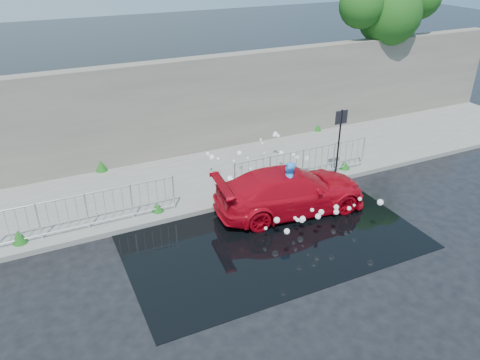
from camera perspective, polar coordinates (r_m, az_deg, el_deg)
name	(u,v)px	position (r m, az deg, el deg)	size (l,w,h in m)	color
ground	(271,261)	(12.26, 3.85, -9.78)	(90.00, 90.00, 0.00)	black
pavement	(201,178)	(16.09, -4.73, 0.23)	(30.00, 4.00, 0.15)	slate
curb	(225,205)	(14.45, -1.87, -3.03)	(30.00, 0.25, 0.16)	slate
retaining_wall	(178,108)	(17.31, -7.62, 8.64)	(30.00, 0.60, 3.50)	#625C52
puddle	(270,236)	(13.17, 3.67, -6.82)	(8.00, 5.00, 0.01)	black
sign_post	(340,132)	(15.77, 12.07, 5.69)	(0.45, 0.06, 2.50)	black
tree	(390,9)	(21.63, 17.86, 19.19)	(4.87, 2.67, 6.15)	#332114
railing_left	(87,210)	(13.59, -18.20, -3.48)	(5.05, 0.05, 1.10)	silver
railing_right	(303,163)	(15.70, 7.66, 2.02)	(5.05, 0.05, 1.10)	silver
weeds	(191,181)	(15.39, -6.02, -0.12)	(12.17, 3.93, 0.40)	#144813
water_spray	(281,183)	(14.43, 5.01, -0.41)	(3.62, 5.70, 1.11)	white
red_car	(291,190)	(14.10, 6.21, -1.27)	(1.88, 4.63, 1.34)	#B30716
person	(288,189)	(13.75, 5.84, -1.14)	(0.63, 0.41, 1.72)	blue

